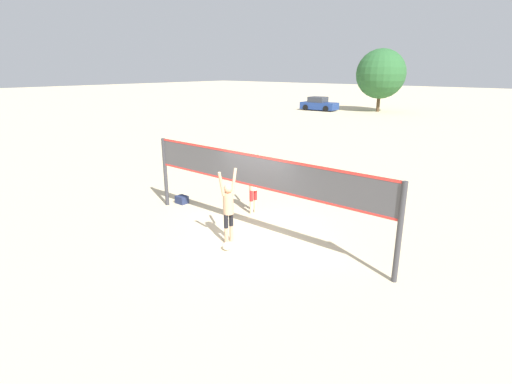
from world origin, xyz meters
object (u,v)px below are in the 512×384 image
at_px(volleyball_net, 256,179).
at_px(parked_car_near, 319,104).
at_px(gear_bag, 182,200).
at_px(player_spiker, 228,205).
at_px(player_blocker, 253,183).
at_px(volleyball, 227,246).
at_px(tree_left_cluster, 381,74).

relative_size(volleyball_net, parked_car_near, 2.00).
relative_size(gear_bag, parked_car_near, 0.10).
relative_size(player_spiker, player_blocker, 1.04).
distance_m(volleyball_net, gear_bag, 4.13).
bearing_deg(parked_car_near, player_spiker, -66.83).
bearing_deg(gear_bag, volleyball_net, -6.51).
distance_m(volleyball_net, parked_car_near, 35.60).
bearing_deg(volleyball_net, player_spiker, -105.18).
height_order(player_spiker, volleyball, player_spiker).
xyz_separation_m(volleyball_net, gear_bag, (-3.81, 0.43, -1.54)).
distance_m(volleyball, tree_left_cluster, 37.52).
distance_m(volleyball, gear_bag, 4.23).
bearing_deg(volleyball_net, player_blocker, 133.01).
bearing_deg(volleyball_net, volleyball, -87.06).
bearing_deg(player_spiker, volleyball, -143.06).
xyz_separation_m(volleyball_net, volleyball, (0.07, -1.28, -1.56)).
bearing_deg(player_spiker, tree_left_cluster, 17.82).
xyz_separation_m(parked_car_near, tree_left_cluster, (5.62, 3.01, 3.29)).
xyz_separation_m(player_blocker, gear_bag, (-2.58, -0.88, -0.89)).
height_order(gear_bag, tree_left_cluster, tree_left_cluster).
bearing_deg(player_spiker, parked_car_near, 27.78).
distance_m(player_spiker, volleyball, 1.09).
relative_size(player_spiker, parked_car_near, 0.50).
relative_size(player_blocker, tree_left_cluster, 0.30).
relative_size(player_spiker, volleyball, 9.29).
xyz_separation_m(player_spiker, gear_bag, (-3.57, 1.31, -0.94)).
distance_m(volleyball_net, tree_left_cluster, 36.16).
bearing_deg(parked_car_near, tree_left_cluster, 23.57).
xyz_separation_m(player_spiker, volleyball, (0.30, -0.40, -0.97)).
xyz_separation_m(volleyball_net, player_blocker, (-1.23, 1.32, -0.64)).
height_order(gear_bag, parked_car_near, parked_car_near).
bearing_deg(parked_car_near, volleyball_net, -65.84).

